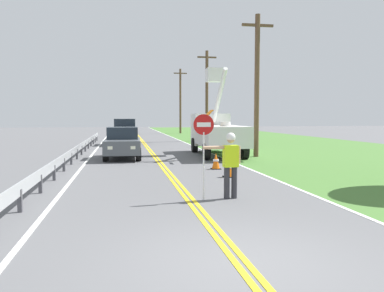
# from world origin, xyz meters

# --- Properties ---
(ground_plane) EXTENTS (160.00, 160.00, 0.00)m
(ground_plane) POSITION_xyz_m (0.00, 0.00, 0.00)
(ground_plane) COLOR #5B5B5E
(grass_verge_right) EXTENTS (16.00, 110.00, 0.01)m
(grass_verge_right) POSITION_xyz_m (11.60, 20.00, 0.00)
(grass_verge_right) COLOR #477533
(grass_verge_right) RESTS_ON ground
(centerline_yellow_left) EXTENTS (0.11, 110.00, 0.01)m
(centerline_yellow_left) POSITION_xyz_m (-0.09, 20.00, 0.01)
(centerline_yellow_left) COLOR yellow
(centerline_yellow_left) RESTS_ON ground
(centerline_yellow_right) EXTENTS (0.11, 110.00, 0.01)m
(centerline_yellow_right) POSITION_xyz_m (0.09, 20.00, 0.01)
(centerline_yellow_right) COLOR yellow
(centerline_yellow_right) RESTS_ON ground
(edge_line_right) EXTENTS (0.12, 110.00, 0.01)m
(edge_line_right) POSITION_xyz_m (3.60, 20.00, 0.01)
(edge_line_right) COLOR silver
(edge_line_right) RESTS_ON ground
(edge_line_left) EXTENTS (0.12, 110.00, 0.01)m
(edge_line_left) POSITION_xyz_m (-3.60, 20.00, 0.01)
(edge_line_left) COLOR silver
(edge_line_left) RESTS_ON ground
(flagger_worker) EXTENTS (1.09, 0.27, 1.83)m
(flagger_worker) POSITION_xyz_m (1.13, 4.48, 1.05)
(flagger_worker) COLOR #2D2D33
(flagger_worker) RESTS_ON ground
(stop_sign_paddle) EXTENTS (0.56, 0.04, 2.33)m
(stop_sign_paddle) POSITION_xyz_m (0.36, 4.41, 1.71)
(stop_sign_paddle) COLOR silver
(stop_sign_paddle) RESTS_ON ground
(utility_bucket_truck) EXTENTS (2.91, 6.89, 5.19)m
(utility_bucket_truck) POSITION_xyz_m (3.67, 16.35, 1.40)
(utility_bucket_truck) COLOR silver
(utility_bucket_truck) RESTS_ON ground
(oncoming_sedan_nearest) EXTENTS (2.01, 4.15, 1.70)m
(oncoming_sedan_nearest) POSITION_xyz_m (-1.79, 15.32, 0.83)
(oncoming_sedan_nearest) COLOR #4C5156
(oncoming_sedan_nearest) RESTS_ON ground
(oncoming_suv_second) EXTENTS (2.07, 4.68, 2.10)m
(oncoming_suv_second) POSITION_xyz_m (-1.57, 25.83, 1.06)
(oncoming_suv_second) COLOR black
(oncoming_suv_second) RESTS_ON ground
(utility_pole_near) EXTENTS (1.80, 0.28, 7.91)m
(utility_pole_near) POSITION_xyz_m (5.65, 14.86, 4.14)
(utility_pole_near) COLOR brown
(utility_pole_near) RESTS_ON ground
(utility_pole_mid) EXTENTS (1.80, 0.28, 8.40)m
(utility_pole_mid) POSITION_xyz_m (6.04, 29.45, 4.38)
(utility_pole_mid) COLOR brown
(utility_pole_mid) RESTS_ON ground
(utility_pole_far) EXTENTS (1.80, 0.28, 8.76)m
(utility_pole_far) POSITION_xyz_m (6.03, 45.92, 4.56)
(utility_pole_far) COLOR brown
(utility_pole_far) RESTS_ON ground
(traffic_cone_lead) EXTENTS (0.40, 0.40, 0.70)m
(traffic_cone_lead) POSITION_xyz_m (2.12, 8.10, 0.34)
(traffic_cone_lead) COLOR orange
(traffic_cone_lead) RESTS_ON ground
(traffic_cone_mid) EXTENTS (0.40, 0.40, 0.70)m
(traffic_cone_mid) POSITION_xyz_m (2.17, 10.31, 0.34)
(traffic_cone_mid) COLOR orange
(traffic_cone_mid) RESTS_ON ground
(guardrail_left_shoulder) EXTENTS (0.10, 32.00, 0.71)m
(guardrail_left_shoulder) POSITION_xyz_m (-4.20, 16.48, 0.52)
(guardrail_left_shoulder) COLOR #9EA0A3
(guardrail_left_shoulder) RESTS_ON ground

